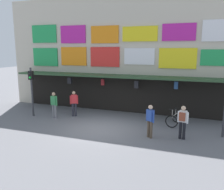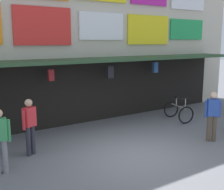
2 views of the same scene
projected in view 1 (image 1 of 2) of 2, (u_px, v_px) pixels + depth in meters
ground_plane at (100, 129)px, 13.02m from camera, size 80.00×80.00×0.00m
shopfront at (124, 55)px, 16.48m from camera, size 18.00×2.60×8.00m
traffic_light_near at (31, 84)px, 15.22m from camera, size 0.30×0.34×3.20m
bicycle_parked at (174, 119)px, 13.58m from camera, size 0.95×1.29×1.05m
pedestrian_in_green at (150, 119)px, 11.55m from camera, size 0.45×0.38×1.68m
pedestrian_in_yellow at (183, 120)px, 11.33m from camera, size 0.52×0.40×1.68m
pedestrian_in_red at (74, 102)px, 15.32m from camera, size 0.47×0.37×1.68m
pedestrian_in_purple at (54, 104)px, 14.91m from camera, size 0.52×0.27×1.68m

